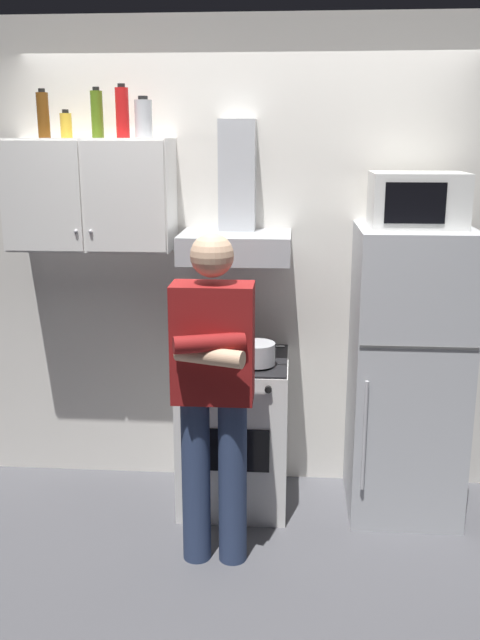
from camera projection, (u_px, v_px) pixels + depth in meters
The scene contains 14 objects.
ground_plane at pixel (240, 521), 3.87m from camera, with size 7.00×7.00×0.00m, color #4C4C51.
back_wall_tiled at pixel (248, 261), 4.11m from camera, with size 4.80×0.10×2.70m, color silver.
upper_cabinet at pixel (91, 194), 3.85m from camera, with size 0.90×0.37×0.60m.
stove_oven at pixel (235, 430), 4.01m from camera, with size 0.60×0.62×0.87m.
range_hood at pixel (236, 223), 3.84m from camera, with size 0.60×0.44×0.75m.
refrigerator at pixel (407, 373), 3.85m from camera, with size 0.60×0.62×1.60m.
microwave at pixel (417, 200), 3.63m from camera, with size 0.48×0.37×0.28m.
person_standing at pixel (213, 390), 3.31m from camera, with size 0.38×0.33×1.64m.
cooking_pot at pixel (257, 353), 3.76m from camera, with size 0.30×0.20×0.12m.
bottle_soda_red at pixel (122, 112), 3.73m from camera, with size 0.07×0.07×0.28m.
bottle_spice_jar at pixel (66, 125), 3.80m from camera, with size 0.06×0.06×0.15m.
bottle_canister_steel at pixel (144, 118), 3.75m from camera, with size 0.09×0.09×0.22m.
bottle_beer_brown at pixel (43, 115), 3.73m from camera, with size 0.06×0.06×0.25m.
bottle_olive_oil at pixel (97, 114), 3.78m from camera, with size 0.07×0.07×0.26m.
Camera 1 is at (0.26, -3.46, 2.06)m, focal length 39.43 mm.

